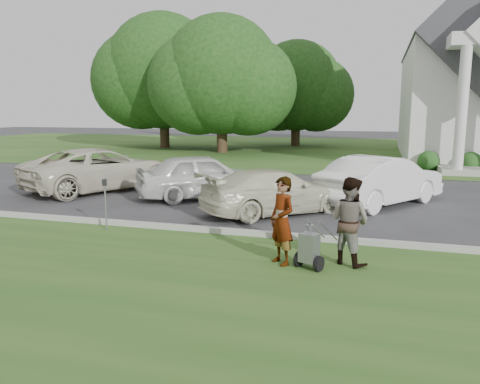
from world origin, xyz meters
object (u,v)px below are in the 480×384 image
at_px(person_right, 349,222).
at_px(car_c, 275,191).
at_px(person_left, 282,222).
at_px(tree_far, 163,77).
at_px(parking_meter_near, 105,198).
at_px(car_a, 101,169).
at_px(car_d, 381,180).
at_px(tree_back, 296,90).
at_px(tree_left, 221,81).
at_px(car_b, 203,176).
at_px(striping_cart, 309,249).

bearing_deg(person_right, car_c, -28.20).
distance_m(person_left, car_c, 4.77).
distance_m(tree_far, parking_meter_near, 27.40).
distance_m(car_a, car_d, 10.48).
height_order(tree_back, car_a, tree_back).
xyz_separation_m(tree_left, person_left, (9.19, -23.33, -4.21)).
xyz_separation_m(parking_meter_near, car_a, (-3.62, 5.39, -0.04)).
bearing_deg(person_left, parking_meter_near, -151.89).
relative_size(car_b, car_c, 1.00).
height_order(person_right, parking_meter_near, person_right).
relative_size(person_right, car_d, 0.36).
height_order(car_c, car_d, car_d).
height_order(person_right, car_b, person_right).
relative_size(striping_cart, car_b, 0.24).
distance_m(striping_cart, parking_meter_near, 5.74).
distance_m(car_b, car_c, 3.46).
distance_m(person_right, car_a, 11.74).
distance_m(tree_far, car_c, 26.34).
bearing_deg(striping_cart, parking_meter_near, -173.12).
xyz_separation_m(tree_far, car_b, (11.05, -19.98, -4.90)).
bearing_deg(person_right, tree_far, -25.78).
bearing_deg(tree_left, car_c, -66.71).
height_order(tree_far, striping_cart, tree_far).
relative_size(person_left, car_b, 0.38).
bearing_deg(car_d, car_a, 34.83).
relative_size(tree_far, parking_meter_near, 8.49).
height_order(striping_cart, car_d, car_d).
xyz_separation_m(tree_back, striping_cart, (5.78, -31.46, -4.31)).
distance_m(tree_left, tree_far, 6.73).
distance_m(person_left, car_a, 10.91).
bearing_deg(tree_far, striping_cart, -59.19).
bearing_deg(tree_left, tree_back, 63.43).
distance_m(person_left, parking_meter_near, 5.12).
xyz_separation_m(tree_far, car_d, (17.11, -19.45, -4.88)).
xyz_separation_m(car_b, car_d, (6.06, 0.53, 0.02)).
bearing_deg(person_left, person_right, 60.90).
bearing_deg(tree_back, car_d, -73.78).
distance_m(tree_left, car_c, 20.84).
bearing_deg(car_d, tree_left, -21.66).
height_order(tree_back, person_left, tree_back).
bearing_deg(car_a, striping_cart, 169.28).
distance_m(parking_meter_near, car_d, 8.78).
height_order(striping_cart, car_c, car_c).
distance_m(striping_cart, car_a, 11.47).
height_order(tree_left, parking_meter_near, tree_left).
bearing_deg(striping_cart, car_a, 165.22).
relative_size(striping_cart, car_a, 0.19).
xyz_separation_m(tree_left, parking_meter_near, (4.26, -21.94, -4.25)).
relative_size(tree_back, person_left, 5.37).
bearing_deg(car_b, person_right, -175.08).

